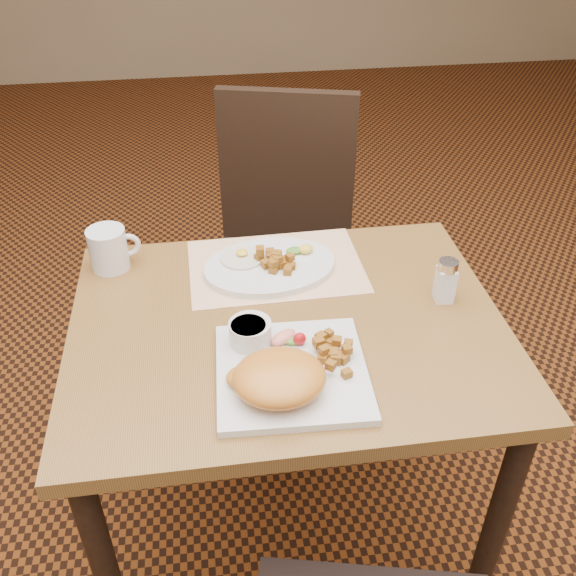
# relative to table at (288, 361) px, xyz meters

# --- Properties ---
(ground) EXTENTS (8.00, 8.00, 0.00)m
(ground) POSITION_rel_table_xyz_m (0.00, 0.00, -0.64)
(ground) COLOR black
(ground) RESTS_ON ground
(table) EXTENTS (0.90, 0.70, 0.75)m
(table) POSITION_rel_table_xyz_m (0.00, 0.00, 0.00)
(table) COLOR brown
(table) RESTS_ON ground
(chair_far) EXTENTS (0.52, 0.52, 0.97)m
(chair_far) POSITION_rel_table_xyz_m (0.08, 0.66, -0.10)
(chair_far) COLOR black
(chair_far) RESTS_ON ground
(placemat) EXTENTS (0.41, 0.29, 0.00)m
(placemat) POSITION_rel_table_xyz_m (0.00, 0.21, 0.11)
(placemat) COLOR white
(placemat) RESTS_ON table
(plate_square) EXTENTS (0.29, 0.29, 0.02)m
(plate_square) POSITION_rel_table_xyz_m (-0.02, -0.16, 0.12)
(plate_square) COLOR silver
(plate_square) RESTS_ON table
(plate_oval) EXTENTS (0.33, 0.27, 0.02)m
(plate_oval) POSITION_rel_table_xyz_m (-0.01, 0.19, 0.12)
(plate_oval) COLOR silver
(plate_oval) RESTS_ON placemat
(hollandaise_mound) EXTENTS (0.18, 0.15, 0.06)m
(hollandaise_mound) POSITION_rel_table_xyz_m (-0.05, -0.21, 0.15)
(hollandaise_mound) COLOR orange
(hollandaise_mound) RESTS_ON plate_square
(ramekin) EXTENTS (0.08, 0.08, 0.05)m
(ramekin) POSITION_rel_table_xyz_m (-0.08, -0.07, 0.15)
(ramekin) COLOR silver
(ramekin) RESTS_ON plate_square
(garnish_sq) EXTENTS (0.08, 0.06, 0.03)m
(garnish_sq) POSITION_rel_table_xyz_m (-0.01, -0.08, 0.14)
(garnish_sq) COLOR #387223
(garnish_sq) RESTS_ON plate_square
(fried_egg) EXTENTS (0.10, 0.10, 0.02)m
(fried_egg) POSITION_rel_table_xyz_m (-0.08, 0.22, 0.13)
(fried_egg) COLOR white
(fried_egg) RESTS_ON plate_oval
(garnish_ov) EXTENTS (0.07, 0.04, 0.02)m
(garnish_ov) POSITION_rel_table_xyz_m (0.06, 0.23, 0.14)
(garnish_ov) COLOR #387223
(garnish_ov) RESTS_ON plate_oval
(salt_shaker) EXTENTS (0.04, 0.04, 0.10)m
(salt_shaker) POSITION_rel_table_xyz_m (0.34, 0.03, 0.16)
(salt_shaker) COLOR white
(salt_shaker) RESTS_ON table
(coffee_mug) EXTENTS (0.12, 0.09, 0.10)m
(coffee_mug) POSITION_rel_table_xyz_m (-0.38, 0.26, 0.16)
(coffee_mug) COLOR silver
(coffee_mug) RESTS_ON table
(home_fries_sq) EXTENTS (0.08, 0.12, 0.03)m
(home_fries_sq) POSITION_rel_table_xyz_m (0.07, -0.14, 0.14)
(home_fries_sq) COLOR #9D6219
(home_fries_sq) RESTS_ON plate_square
(home_fries_ov) EXTENTS (0.09, 0.10, 0.04)m
(home_fries_ov) POSITION_rel_table_xyz_m (-0.00, 0.18, 0.14)
(home_fries_ov) COLOR #9D6219
(home_fries_ov) RESTS_ON plate_oval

